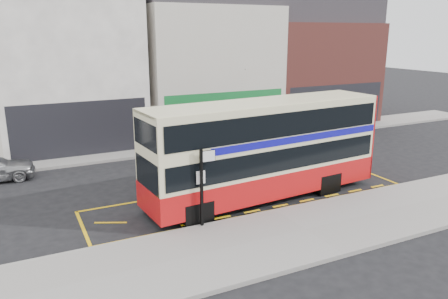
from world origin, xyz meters
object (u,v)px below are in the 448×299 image
double_decker_bus (265,148)px  car_grey (219,143)px  street_tree_right (241,76)px  car_white (271,131)px  bus_stop_post (203,180)px

double_decker_bus → car_grey: size_ratio=2.56×
double_decker_bus → car_grey: bearing=75.5°
car_grey → street_tree_right: (3.32, 3.60, 3.34)m
car_grey → car_white: 4.51m
street_tree_right → bus_stop_post: bearing=-123.3°
bus_stop_post → street_tree_right: size_ratio=0.48×
bus_stop_post → street_tree_right: (8.14, 12.39, 2.16)m
bus_stop_post → car_white: bearing=47.0°
double_decker_bus → car_white: (5.58, 8.42, -1.51)m
car_grey → car_white: bearing=-70.4°
car_white → street_tree_right: 4.18m
bus_stop_post → street_tree_right: 14.98m
car_grey → street_tree_right: 5.93m
double_decker_bus → bus_stop_post: 3.95m
car_grey → street_tree_right: street_tree_right is taller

